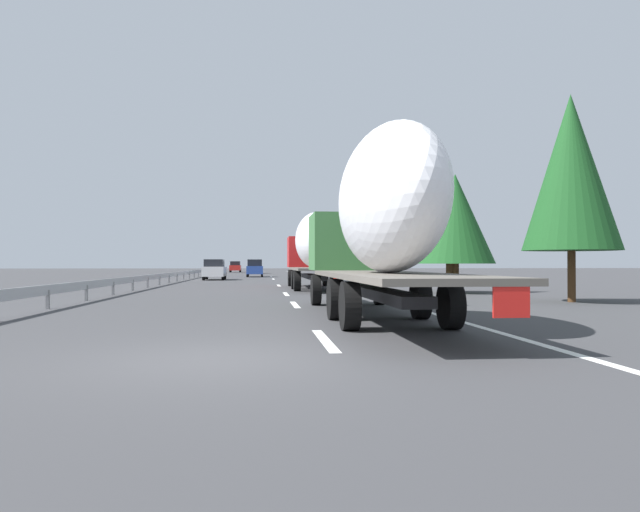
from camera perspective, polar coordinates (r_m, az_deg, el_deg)
The scene contains 21 objects.
ground_plane at distance 48.85m, azimuth -6.52°, elevation -2.41°, with size 260.00×260.00×0.00m, color #38383A.
lane_stripe_0 at distance 10.98m, azimuth 0.47°, elevation -8.14°, with size 3.20×0.20×0.01m, color white.
lane_stripe_1 at distance 20.35m, azimuth -2.44°, elevation -4.73°, with size 3.20×0.20×0.01m, color white.
lane_stripe_2 at distance 27.48m, azimuth -3.32°, elevation -3.70°, with size 3.20×0.20×0.01m, color white.
lane_stripe_3 at distance 38.28m, azimuth -4.02°, elevation -2.86°, with size 3.20×0.20×0.01m, color white.
lane_stripe_4 at distance 54.29m, azimuth -4.54°, elevation -2.24°, with size 3.20×0.20×0.01m, color white.
lane_stripe_5 at distance 64.75m, azimuth -4.74°, elevation -2.00°, with size 3.20×0.20×0.01m, color white.
edge_line_right at distance 54.07m, azimuth -0.61°, elevation -2.25°, with size 110.00×0.20×0.01m, color white.
truck_lead at distance 32.96m, azimuth -0.59°, elevation 0.97°, with size 12.28×2.55×4.20m.
truck_trailing at distance 15.08m, azimuth 5.67°, elevation 3.62°, with size 14.40×2.55×4.62m.
car_white_van at distance 52.19m, azimuth -10.19°, elevation -1.29°, with size 4.58×1.84×1.79m.
car_black_suv at distance 84.66m, azimuth -6.39°, elevation -1.09°, with size 4.03×1.77×1.78m.
car_red_compact at distance 97.60m, azimuth -8.21°, elevation -1.03°, with size 4.19×1.82×1.80m.
car_blue_sedan at distance 63.36m, azimuth -6.33°, elevation -1.18°, with size 4.39×1.74×1.86m.
road_sign at distance 52.92m, azimuth 0.81°, elevation 0.28°, with size 0.10×0.90×3.44m.
tree_0 at distance 29.33m, azimuth 12.98°, elevation 3.53°, with size 3.79×3.79×5.78m.
tree_1 at distance 56.60m, azimuth 4.40°, elevation 2.44°, with size 2.80×2.80×7.44m.
tree_2 at distance 29.31m, azimuth 12.45°, elevation 3.71°, with size 2.87×2.87×5.98m.
tree_3 at distance 51.40m, azimuth 4.96°, elevation 2.42°, with size 3.18×3.18×7.05m.
tree_4 at distance 23.83m, azimuth 23.15°, elevation 7.48°, with size 3.52×3.52×7.71m.
guardrail_median at distance 52.25m, azimuth -13.07°, elevation -1.65°, with size 94.00×0.10×0.76m.
Camera 1 is at (-8.83, -0.61, 1.42)m, focal length 33.02 mm.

